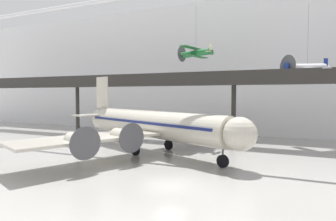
% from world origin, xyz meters
% --- Properties ---
extents(ground_plane, '(260.00, 260.00, 0.00)m').
position_xyz_m(ground_plane, '(0.00, 0.00, 0.00)').
color(ground_plane, '#9E9B96').
extents(hangar_back_wall, '(140.00, 3.00, 24.80)m').
position_xyz_m(hangar_back_wall, '(0.00, 33.85, 12.40)').
color(hangar_back_wall, white).
rests_on(hangar_back_wall, ground).
extents(mezzanine_walkway, '(110.00, 3.20, 10.78)m').
position_xyz_m(mezzanine_walkway, '(0.00, 22.15, 9.09)').
color(mezzanine_walkway, '#2D2B28').
rests_on(mezzanine_walkway, ground).
extents(airliner_silver_main, '(28.88, 33.87, 10.10)m').
position_xyz_m(airliner_silver_main, '(-8.05, 11.63, 3.52)').
color(airliner_silver_main, beige).
rests_on(airliner_silver_main, ground).
extents(suspended_plane_green_biplane, '(5.40, 6.55, 7.81)m').
position_xyz_m(suspended_plane_green_biplane, '(-4.74, 19.27, 13.37)').
color(suspended_plane_green_biplane, '#1E6B33').
extents(suspended_plane_white_twin, '(7.45, 7.54, 10.36)m').
position_xyz_m(suspended_plane_white_twin, '(9.99, 24.03, 11.02)').
color(suspended_plane_white_twin, silver).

